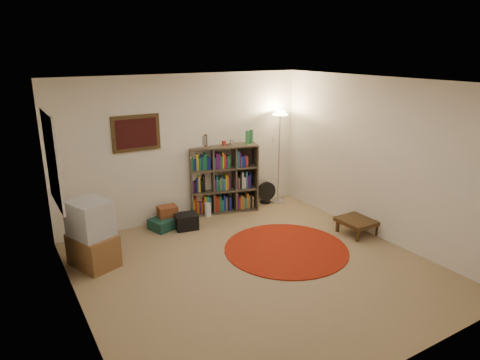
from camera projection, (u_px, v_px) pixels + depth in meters
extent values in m
cube|color=#8D7452|center=(256.00, 269.00, 5.86)|extent=(4.50, 4.50, 0.02)
cube|color=white|center=(259.00, 82.00, 5.11)|extent=(4.50, 4.50, 0.02)
cube|color=silver|center=(185.00, 148.00, 7.34)|extent=(4.50, 0.02, 2.50)
cube|color=silver|center=(403.00, 250.00, 3.63)|extent=(4.50, 0.02, 2.50)
cube|color=silver|center=(73.00, 216.00, 4.38)|extent=(0.02, 4.50, 2.50)
cube|color=silver|center=(380.00, 159.00, 6.60)|extent=(0.02, 4.50, 2.50)
cube|color=#362513|center=(136.00, 133.00, 6.79)|extent=(0.78, 0.04, 0.58)
cube|color=#410D0D|center=(137.00, 133.00, 6.78)|extent=(0.66, 0.01, 0.46)
cube|color=white|center=(52.00, 160.00, 5.36)|extent=(0.03, 1.00, 1.20)
cube|color=beige|center=(274.00, 140.00, 8.24)|extent=(0.08, 0.01, 0.12)
cube|color=#473C2F|center=(224.00, 210.00, 7.95)|extent=(1.29, 0.67, 0.03)
cube|color=#473C2F|center=(223.00, 146.00, 7.59)|extent=(1.29, 0.67, 0.03)
cube|color=#473C2F|center=(190.00, 182.00, 7.61)|extent=(0.12, 0.35, 1.24)
cube|color=#473C2F|center=(255.00, 176.00, 7.93)|extent=(0.12, 0.35, 1.24)
cube|color=#473C2F|center=(221.00, 176.00, 7.92)|extent=(1.20, 0.34, 1.24)
cube|color=#473C2F|center=(212.00, 180.00, 7.72)|extent=(0.11, 0.33, 1.19)
cube|color=#473C2F|center=(234.00, 178.00, 7.82)|extent=(0.11, 0.33, 1.19)
cube|color=#473C2F|center=(223.00, 190.00, 7.83)|extent=(1.23, 0.64, 0.03)
cube|color=#473C2F|center=(223.00, 168.00, 7.71)|extent=(1.23, 0.64, 0.03)
cube|color=gold|center=(193.00, 206.00, 7.72)|extent=(0.07, 0.15, 0.27)
cube|color=#9F2416|center=(195.00, 204.00, 7.72)|extent=(0.07, 0.15, 0.32)
cube|color=#B56A16|center=(198.00, 207.00, 7.75)|extent=(0.07, 0.15, 0.22)
cube|color=#4B165A|center=(200.00, 207.00, 7.76)|extent=(0.07, 0.15, 0.21)
cube|color=#B56A16|center=(202.00, 207.00, 7.77)|extent=(0.07, 0.14, 0.20)
cube|color=#9F2416|center=(203.00, 205.00, 7.77)|extent=(0.06, 0.14, 0.26)
cube|color=gold|center=(205.00, 204.00, 7.77)|extent=(0.07, 0.15, 0.31)
cube|color=#22687D|center=(207.00, 203.00, 7.78)|extent=(0.07, 0.15, 0.32)
cube|color=#22687D|center=(209.00, 204.00, 7.80)|extent=(0.07, 0.15, 0.29)
cube|color=#4B165A|center=(193.00, 187.00, 7.61)|extent=(0.08, 0.15, 0.20)
cube|color=black|center=(195.00, 186.00, 7.62)|extent=(0.07, 0.15, 0.22)
cube|color=navy|center=(197.00, 185.00, 7.63)|extent=(0.07, 0.14, 0.26)
cube|color=gold|center=(199.00, 184.00, 7.63)|extent=(0.07, 0.15, 0.30)
cube|color=black|center=(201.00, 185.00, 7.65)|extent=(0.07, 0.15, 0.23)
cube|color=black|center=(203.00, 183.00, 7.65)|extent=(0.08, 0.15, 0.31)
cube|color=#167136|center=(192.00, 164.00, 7.49)|extent=(0.08, 0.15, 0.25)
cube|color=navy|center=(194.00, 165.00, 7.51)|extent=(0.08, 0.15, 0.20)
cube|color=gold|center=(197.00, 162.00, 7.50)|extent=(0.07, 0.15, 0.31)
cube|color=#167136|center=(199.00, 164.00, 7.52)|extent=(0.08, 0.15, 0.23)
cube|color=navy|center=(201.00, 162.00, 7.53)|extent=(0.06, 0.14, 0.28)
cube|color=#167136|center=(203.00, 163.00, 7.54)|extent=(0.06, 0.14, 0.25)
cube|color=#167136|center=(205.00, 161.00, 7.54)|extent=(0.08, 0.15, 0.30)
cube|color=navy|center=(207.00, 163.00, 7.56)|extent=(0.06, 0.14, 0.25)
cube|color=navy|center=(209.00, 164.00, 7.57)|extent=(0.07, 0.15, 0.21)
cube|color=#9F2416|center=(215.00, 203.00, 7.82)|extent=(0.07, 0.15, 0.30)
cube|color=#9F2416|center=(218.00, 203.00, 7.84)|extent=(0.07, 0.15, 0.28)
cube|color=#167136|center=(220.00, 203.00, 7.85)|extent=(0.08, 0.15, 0.28)
cube|color=#22687D|center=(222.00, 205.00, 7.87)|extent=(0.07, 0.15, 0.21)
cube|color=navy|center=(224.00, 202.00, 7.87)|extent=(0.08, 0.15, 0.29)
cube|color=olive|center=(226.00, 203.00, 7.88)|extent=(0.06, 0.14, 0.25)
cube|color=black|center=(228.00, 202.00, 7.88)|extent=(0.07, 0.14, 0.28)
cube|color=navy|center=(230.00, 203.00, 7.90)|extent=(0.07, 0.15, 0.24)
cube|color=#4B165A|center=(215.00, 184.00, 7.72)|extent=(0.06, 0.14, 0.21)
cube|color=#22687D|center=(217.00, 183.00, 7.72)|extent=(0.07, 0.14, 0.26)
cube|color=#167136|center=(218.00, 185.00, 7.74)|extent=(0.07, 0.14, 0.20)
cube|color=olive|center=(220.00, 183.00, 7.74)|extent=(0.06, 0.14, 0.24)
cube|color=#22687D|center=(222.00, 183.00, 7.74)|extent=(0.06, 0.14, 0.26)
cube|color=#22687D|center=(224.00, 184.00, 7.76)|extent=(0.08, 0.15, 0.21)
cube|color=gold|center=(226.00, 182.00, 7.76)|extent=(0.06, 0.14, 0.28)
cube|color=#B56A16|center=(227.00, 182.00, 7.77)|extent=(0.07, 0.14, 0.27)
cube|color=#4B165A|center=(229.00, 183.00, 7.78)|extent=(0.06, 0.14, 0.23)
cube|color=#22687D|center=(214.00, 163.00, 7.60)|extent=(0.06, 0.14, 0.21)
cube|color=#4B165A|center=(216.00, 161.00, 7.60)|extent=(0.07, 0.15, 0.29)
cube|color=#4B165A|center=(219.00, 161.00, 7.61)|extent=(0.08, 0.15, 0.28)
cube|color=#167136|center=(221.00, 162.00, 7.63)|extent=(0.07, 0.15, 0.23)
cube|color=gold|center=(223.00, 160.00, 7.62)|extent=(0.06, 0.14, 0.30)
cube|color=#9F2416|center=(224.00, 161.00, 7.64)|extent=(0.06, 0.14, 0.27)
cube|color=#4B165A|center=(226.00, 162.00, 7.65)|extent=(0.07, 0.15, 0.21)
cube|color=#167136|center=(228.00, 162.00, 7.66)|extent=(0.08, 0.15, 0.23)
cube|color=#4B165A|center=(237.00, 201.00, 7.93)|extent=(0.07, 0.15, 0.30)
cube|color=#9F2416|center=(239.00, 202.00, 7.95)|extent=(0.07, 0.14, 0.23)
cube|color=olive|center=(241.00, 201.00, 7.95)|extent=(0.06, 0.14, 0.27)
cube|color=#B56A16|center=(242.00, 202.00, 7.96)|extent=(0.07, 0.15, 0.24)
cube|color=#22687D|center=(245.00, 202.00, 7.98)|extent=(0.08, 0.15, 0.21)
cube|color=#B56A16|center=(247.00, 200.00, 7.98)|extent=(0.07, 0.15, 0.29)
cube|color=olive|center=(248.00, 201.00, 7.99)|extent=(0.07, 0.15, 0.25)
cube|color=black|center=(250.00, 202.00, 8.01)|extent=(0.07, 0.15, 0.20)
cube|color=olive|center=(252.00, 201.00, 8.02)|extent=(0.06, 0.14, 0.23)
cube|color=#4B165A|center=(237.00, 183.00, 7.83)|extent=(0.06, 0.14, 0.20)
cube|color=olive|center=(238.00, 183.00, 7.83)|extent=(0.06, 0.14, 0.21)
cube|color=black|center=(240.00, 181.00, 7.83)|extent=(0.07, 0.14, 0.28)
cube|color=beige|center=(242.00, 180.00, 7.83)|extent=(0.07, 0.15, 0.30)
cube|color=beige|center=(244.00, 182.00, 7.86)|extent=(0.07, 0.15, 0.20)
cube|color=#22687D|center=(246.00, 179.00, 7.85)|extent=(0.06, 0.14, 0.32)
cube|color=#4B165A|center=(248.00, 181.00, 7.87)|extent=(0.07, 0.14, 0.23)
cube|color=navy|center=(249.00, 180.00, 7.88)|extent=(0.06, 0.14, 0.26)
cube|color=#22687D|center=(237.00, 159.00, 7.69)|extent=(0.08, 0.15, 0.31)
cube|color=#4B165A|center=(239.00, 159.00, 7.71)|extent=(0.06, 0.14, 0.28)
cube|color=#22687D|center=(241.00, 162.00, 7.73)|extent=(0.06, 0.14, 0.20)
cube|color=navy|center=(242.00, 161.00, 7.73)|extent=(0.06, 0.14, 0.21)
cube|color=navy|center=(244.00, 161.00, 7.74)|extent=(0.06, 0.14, 0.21)
cube|color=#9F2416|center=(246.00, 161.00, 7.75)|extent=(0.08, 0.15, 0.21)
cube|color=black|center=(248.00, 161.00, 7.76)|extent=(0.07, 0.15, 0.21)
cube|color=#362513|center=(203.00, 141.00, 7.48)|extent=(0.15, 0.06, 0.21)
cube|color=gray|center=(203.00, 141.00, 7.47)|extent=(0.11, 0.04, 0.17)
cylinder|color=maroon|center=(224.00, 143.00, 7.58)|extent=(0.09, 0.09, 0.08)
cylinder|color=silver|center=(232.00, 142.00, 7.61)|extent=(0.08, 0.08, 0.10)
cylinder|color=#32834D|center=(247.00, 138.00, 7.63)|extent=(0.09, 0.09, 0.25)
cylinder|color=#32834D|center=(251.00, 137.00, 7.71)|extent=(0.09, 0.09, 0.25)
cylinder|color=silver|center=(278.00, 201.00, 8.41)|extent=(0.36, 0.36, 0.03)
cylinder|color=silver|center=(279.00, 160.00, 8.16)|extent=(0.03, 0.03, 1.66)
cone|color=silver|center=(280.00, 115.00, 7.91)|extent=(0.43, 0.43, 0.13)
cylinder|color=#FFD88C|center=(280.00, 114.00, 7.91)|extent=(0.35, 0.35, 0.02)
cylinder|color=black|center=(266.00, 202.00, 8.36)|extent=(0.21, 0.21, 0.03)
cylinder|color=black|center=(266.00, 197.00, 8.33)|extent=(0.04, 0.04, 0.15)
cylinder|color=black|center=(266.00, 191.00, 8.27)|extent=(0.38, 0.10, 0.37)
cube|color=brown|center=(93.00, 250.00, 5.89)|extent=(0.66, 0.77, 0.45)
cube|color=#B2B1B6|center=(90.00, 218.00, 5.75)|extent=(0.62, 0.67, 0.50)
cube|color=black|center=(104.00, 213.00, 5.92)|extent=(0.18, 0.44, 0.42)
cube|color=black|center=(105.00, 213.00, 5.93)|extent=(0.16, 0.39, 0.36)
cube|color=#B2B1B6|center=(103.00, 262.00, 5.95)|extent=(0.27, 0.22, 0.09)
cube|color=#13362E|center=(167.00, 222.00, 7.19)|extent=(0.64, 0.51, 0.18)
cube|color=brown|center=(167.00, 211.00, 7.18)|extent=(0.33, 0.24, 0.18)
cube|color=black|center=(186.00, 221.00, 7.13)|extent=(0.42, 0.37, 0.25)
cylinder|color=white|center=(208.00, 210.00, 7.66)|extent=(0.15, 0.15, 0.24)
cylinder|color=maroon|center=(286.00, 249.00, 6.42)|extent=(1.86, 1.86, 0.02)
cube|color=#362513|center=(358.00, 221.00, 6.91)|extent=(0.56, 0.56, 0.07)
cube|color=#362513|center=(358.00, 236.00, 6.65)|extent=(0.04, 0.04, 0.20)
cube|color=#362513|center=(378.00, 230.00, 6.87)|extent=(0.04, 0.04, 0.20)
cube|color=#362513|center=(338.00, 226.00, 7.01)|extent=(0.04, 0.04, 0.20)
cube|color=#362513|center=(357.00, 221.00, 7.23)|extent=(0.04, 0.04, 0.20)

